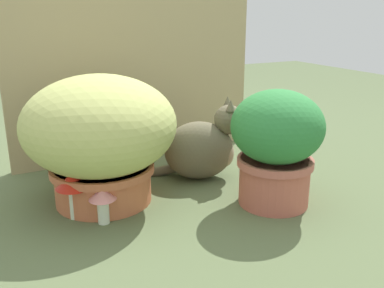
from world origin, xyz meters
TOP-DOWN VIEW (x-y plane):
  - ground_plane at (0.00, 0.00)m, footprint 6.00×6.00m
  - cardboard_backdrop at (0.07, 0.53)m, footprint 1.06×0.03m
  - grass_planter at (-0.21, 0.13)m, footprint 0.49×0.49m
  - leafy_planter at (0.29, -0.14)m, footprint 0.30×0.30m
  - cat at (0.19, 0.16)m, footprint 0.36×0.26m
  - mushroom_ornament_red at (-0.32, 0.05)m, footprint 0.11×0.11m
  - mushroom_ornament_pink at (-0.25, -0.03)m, footprint 0.08×0.08m

SIDE VIEW (x-z plane):
  - ground_plane at x=0.00m, z-range 0.00..0.00m
  - mushroom_ornament_pink at x=-0.25m, z-range 0.02..0.14m
  - mushroom_ornament_red at x=-0.32m, z-range 0.03..0.19m
  - cat at x=0.19m, z-range -0.04..0.28m
  - leafy_planter at x=0.29m, z-range 0.02..0.40m
  - grass_planter at x=-0.21m, z-range 0.02..0.44m
  - cardboard_backdrop at x=0.07m, z-range 0.00..0.83m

